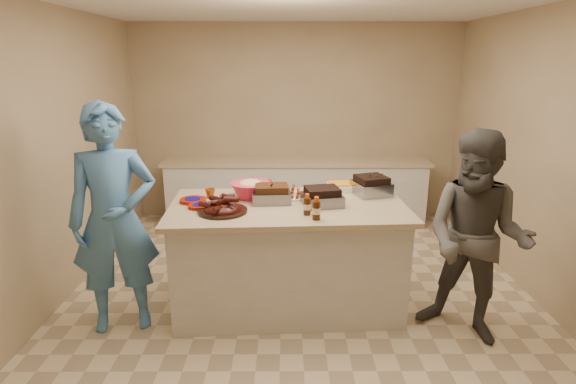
{
  "coord_description": "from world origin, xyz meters",
  "views": [
    {
      "loc": [
        -0.13,
        -3.81,
        2.21
      ],
      "look_at": [
        -0.12,
        0.01,
        1.08
      ],
      "focal_mm": 28.0,
      "sensor_mm": 36.0,
      "label": 1
    }
  ],
  "objects_px": {
    "bbq_bottle_b": "(307,215)",
    "coleslaw_bowl": "(251,198)",
    "bbq_bottle_a": "(316,219)",
    "plastic_cup": "(210,198)",
    "island": "(288,303)",
    "rib_platter": "(223,212)",
    "mustard_bottle": "(279,203)",
    "guest_blue": "(126,323)",
    "guest_gray": "(464,334)",
    "roasting_pan": "(371,194)"
  },
  "relations": [
    {
      "from": "coleslaw_bowl",
      "to": "bbq_bottle_a",
      "type": "xyz_separation_m",
      "value": [
        0.57,
        -0.59,
        0.0
      ]
    },
    {
      "from": "bbq_bottle_a",
      "to": "plastic_cup",
      "type": "distance_m",
      "value": 1.12
    },
    {
      "from": "rib_platter",
      "to": "guest_blue",
      "type": "xyz_separation_m",
      "value": [
        -0.87,
        -0.12,
        -0.98
      ]
    },
    {
      "from": "guest_blue",
      "to": "guest_gray",
      "type": "height_order",
      "value": "guest_gray"
    },
    {
      "from": "rib_platter",
      "to": "bbq_bottle_a",
      "type": "height_order",
      "value": "bbq_bottle_a"
    },
    {
      "from": "roasting_pan",
      "to": "plastic_cup",
      "type": "distance_m",
      "value": 1.51
    },
    {
      "from": "coleslaw_bowl",
      "to": "mustard_bottle",
      "type": "bearing_deg",
      "value": -31.4
    },
    {
      "from": "guest_gray",
      "to": "island",
      "type": "bearing_deg",
      "value": -162.42
    },
    {
      "from": "bbq_bottle_b",
      "to": "plastic_cup",
      "type": "distance_m",
      "value": 1.0
    },
    {
      "from": "roasting_pan",
      "to": "guest_blue",
      "type": "distance_m",
      "value": 2.5
    },
    {
      "from": "mustard_bottle",
      "to": "guest_blue",
      "type": "distance_m",
      "value": 1.7
    },
    {
      "from": "roasting_pan",
      "to": "bbq_bottle_a",
      "type": "bearing_deg",
      "value": -146.51
    },
    {
      "from": "coleslaw_bowl",
      "to": "bbq_bottle_b",
      "type": "xyz_separation_m",
      "value": [
        0.5,
        -0.47,
        0.0
      ]
    },
    {
      "from": "island",
      "to": "rib_platter",
      "type": "bearing_deg",
      "value": -162.51
    },
    {
      "from": "bbq_bottle_a",
      "to": "plastic_cup",
      "type": "xyz_separation_m",
      "value": [
        -0.94,
        0.6,
        0.0
      ]
    },
    {
      "from": "roasting_pan",
      "to": "guest_blue",
      "type": "height_order",
      "value": "roasting_pan"
    },
    {
      "from": "rib_platter",
      "to": "guest_gray",
      "type": "relative_size",
      "value": 0.24
    },
    {
      "from": "mustard_bottle",
      "to": "plastic_cup",
      "type": "xyz_separation_m",
      "value": [
        -0.64,
        0.17,
        0.0
      ]
    },
    {
      "from": "bbq_bottle_a",
      "to": "mustard_bottle",
      "type": "xyz_separation_m",
      "value": [
        -0.31,
        0.43,
        0.0
      ]
    },
    {
      "from": "bbq_bottle_b",
      "to": "guest_blue",
      "type": "distance_m",
      "value": 1.86
    },
    {
      "from": "bbq_bottle_a",
      "to": "guest_blue",
      "type": "distance_m",
      "value": 1.92
    },
    {
      "from": "coleslaw_bowl",
      "to": "plastic_cup",
      "type": "bearing_deg",
      "value": 179.01
    },
    {
      "from": "plastic_cup",
      "to": "bbq_bottle_a",
      "type": "bearing_deg",
      "value": -32.35
    },
    {
      "from": "island",
      "to": "plastic_cup",
      "type": "relative_size",
      "value": 22.57
    },
    {
      "from": "bbq_bottle_a",
      "to": "mustard_bottle",
      "type": "height_order",
      "value": "bbq_bottle_a"
    },
    {
      "from": "coleslaw_bowl",
      "to": "bbq_bottle_b",
      "type": "height_order",
      "value": "coleslaw_bowl"
    },
    {
      "from": "island",
      "to": "roasting_pan",
      "type": "height_order",
      "value": "roasting_pan"
    },
    {
      "from": "bbq_bottle_b",
      "to": "plastic_cup",
      "type": "height_order",
      "value": "bbq_bottle_b"
    },
    {
      "from": "roasting_pan",
      "to": "bbq_bottle_a",
      "type": "distance_m",
      "value": 0.9
    },
    {
      "from": "guest_gray",
      "to": "plastic_cup",
      "type": "bearing_deg",
      "value": -161.58
    },
    {
      "from": "island",
      "to": "mustard_bottle",
      "type": "bearing_deg",
      "value": 150.83
    },
    {
      "from": "island",
      "to": "bbq_bottle_b",
      "type": "xyz_separation_m",
      "value": [
        0.16,
        -0.27,
        0.98
      ]
    },
    {
      "from": "mustard_bottle",
      "to": "plastic_cup",
      "type": "distance_m",
      "value": 0.66
    },
    {
      "from": "bbq_bottle_b",
      "to": "coleslaw_bowl",
      "type": "bearing_deg",
      "value": 136.49
    },
    {
      "from": "coleslaw_bowl",
      "to": "mustard_bottle",
      "type": "distance_m",
      "value": 0.31
    },
    {
      "from": "guest_blue",
      "to": "guest_gray",
      "type": "distance_m",
      "value": 2.9
    },
    {
      "from": "mustard_bottle",
      "to": "rib_platter",
      "type": "bearing_deg",
      "value": -152.37
    },
    {
      "from": "coleslaw_bowl",
      "to": "mustard_bottle",
      "type": "xyz_separation_m",
      "value": [
        0.26,
        -0.16,
        0.0
      ]
    },
    {
      "from": "mustard_bottle",
      "to": "bbq_bottle_b",
      "type": "bearing_deg",
      "value": -52.95
    },
    {
      "from": "coleslaw_bowl",
      "to": "bbq_bottle_a",
      "type": "height_order",
      "value": "coleslaw_bowl"
    },
    {
      "from": "island",
      "to": "plastic_cup",
      "type": "xyz_separation_m",
      "value": [
        -0.72,
        0.21,
        0.98
      ]
    },
    {
      "from": "roasting_pan",
      "to": "bbq_bottle_a",
      "type": "relative_size",
      "value": 1.63
    },
    {
      "from": "coleslaw_bowl",
      "to": "bbq_bottle_a",
      "type": "distance_m",
      "value": 0.82
    },
    {
      "from": "guest_blue",
      "to": "plastic_cup",
      "type": "bearing_deg",
      "value": 22.42
    },
    {
      "from": "guest_blue",
      "to": "guest_gray",
      "type": "xyz_separation_m",
      "value": [
        2.9,
        -0.17,
        0.0
      ]
    },
    {
      "from": "roasting_pan",
      "to": "mustard_bottle",
      "type": "xyz_separation_m",
      "value": [
        -0.87,
        -0.27,
        0.0
      ]
    },
    {
      "from": "island",
      "to": "bbq_bottle_b",
      "type": "height_order",
      "value": "bbq_bottle_b"
    },
    {
      "from": "guest_blue",
      "to": "coleslaw_bowl",
      "type": "bearing_deg",
      "value": 11.15
    },
    {
      "from": "coleslaw_bowl",
      "to": "plastic_cup",
      "type": "xyz_separation_m",
      "value": [
        -0.38,
        0.01,
        0.0
      ]
    },
    {
      "from": "coleslaw_bowl",
      "to": "bbq_bottle_b",
      "type": "bearing_deg",
      "value": -43.51
    }
  ]
}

